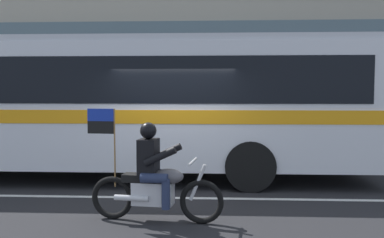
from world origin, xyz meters
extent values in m
plane|color=black|center=(0.00, 0.00, 0.00)|extent=(60.00, 60.00, 0.00)
cube|color=#A39E93|center=(0.00, 5.10, 0.07)|extent=(28.00, 3.80, 0.15)
cube|color=silver|center=(0.00, -0.60, 0.00)|extent=(26.60, 0.14, 0.01)
cube|color=#4C606B|center=(0.00, 6.96, 3.91)|extent=(25.76, 0.10, 1.40)
cube|color=silver|center=(-2.00, 1.20, 1.73)|extent=(12.97, 2.59, 2.70)
cube|color=black|center=(-2.00, 1.20, 2.28)|extent=(11.93, 2.62, 0.96)
cube|color=orange|center=(-2.00, 1.20, 1.53)|extent=(12.71, 2.61, 0.28)
cube|color=#BABCC3|center=(-2.00, 1.20, 3.14)|extent=(12.71, 2.46, 0.16)
cylinder|color=black|center=(1.57, 0.02, 0.52)|extent=(1.04, 0.30, 1.04)
torus|color=black|center=(0.63, -2.13, 0.34)|extent=(0.70, 0.18, 0.69)
torus|color=black|center=(-0.81, -1.95, 0.34)|extent=(0.70, 0.18, 0.69)
cube|color=silver|center=(-0.14, -2.04, 0.44)|extent=(0.67, 0.36, 0.36)
ellipsoid|color=#59565B|center=(0.11, -2.07, 0.72)|extent=(0.51, 0.34, 0.24)
cube|color=black|center=(-0.33, -2.01, 0.69)|extent=(0.59, 0.33, 0.12)
cylinder|color=silver|center=(0.57, -2.13, 0.65)|extent=(0.28, 0.09, 0.58)
cylinder|color=silver|center=(0.49, -2.12, 0.96)|extent=(0.12, 0.64, 0.04)
cylinder|color=silver|center=(-0.45, -2.16, 0.39)|extent=(0.56, 0.16, 0.09)
cube|color=black|center=(-0.21, -2.03, 1.02)|extent=(0.32, 0.39, 0.56)
sphere|color=black|center=(-0.21, -2.03, 1.44)|extent=(0.26, 0.26, 0.26)
cylinder|color=#232D4C|center=(-0.04, -1.87, 0.72)|extent=(0.44, 0.20, 0.15)
cylinder|color=#232D4C|center=(0.13, -1.89, 0.48)|extent=(0.13, 0.13, 0.46)
cylinder|color=#232D4C|center=(-0.09, -2.22, 0.72)|extent=(0.44, 0.20, 0.15)
cylinder|color=#232D4C|center=(0.09, -2.25, 0.48)|extent=(0.13, 0.13, 0.46)
cylinder|color=black|center=(0.06, -1.86, 1.06)|extent=(0.53, 0.17, 0.32)
cylinder|color=black|center=(0.01, -2.26, 1.06)|extent=(0.53, 0.17, 0.32)
cylinder|color=olive|center=(-0.76, -1.96, 1.15)|extent=(0.02, 0.02, 1.25)
cube|color=#1933A5|center=(-0.98, -1.93, 1.68)|extent=(0.44, 0.07, 0.20)
cube|color=black|center=(-0.98, -1.93, 1.47)|extent=(0.44, 0.07, 0.20)
cylinder|color=#4C8C3F|center=(-1.76, 3.91, 0.44)|extent=(0.22, 0.22, 0.58)
sphere|color=#4C8C3F|center=(-1.76, 3.91, 0.80)|extent=(0.20, 0.20, 0.20)
cylinder|color=#4C8C3F|center=(-1.76, 3.77, 0.47)|extent=(0.09, 0.10, 0.09)
camera|label=1|loc=(0.81, -8.49, 2.05)|focal=39.16mm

